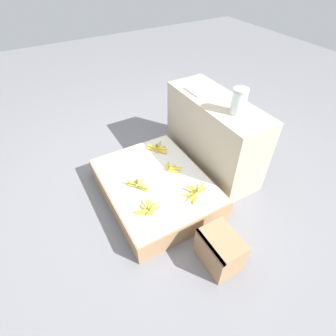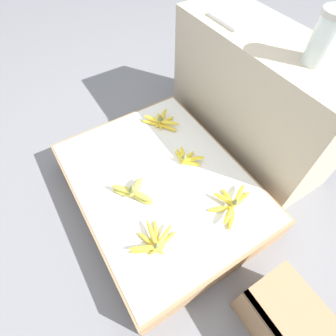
{
  "view_description": "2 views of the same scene",
  "coord_description": "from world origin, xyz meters",
  "px_view_note": "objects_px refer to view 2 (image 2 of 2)",
  "views": [
    {
      "loc": [
        1.48,
        -0.72,
        1.83
      ],
      "look_at": [
        0.01,
        0.13,
        0.28
      ],
      "focal_mm": 28.0,
      "sensor_mm": 36.0,
      "label": 1
    },
    {
      "loc": [
        0.68,
        -0.38,
        1.37
      ],
      "look_at": [
        -0.03,
        0.07,
        0.21
      ],
      "focal_mm": 28.0,
      "sensor_mm": 36.0,
      "label": 2
    }
  ],
  "objects_px": {
    "glass_jar": "(327,38)",
    "wooden_crate": "(282,318)",
    "foam_tray_white": "(235,17)",
    "banana_bunch_middle_left": "(161,121)",
    "banana_bunch_middle_midleft": "(187,158)",
    "banana_bunch_front_midleft": "(134,191)",
    "banana_bunch_middle_midright": "(231,204)",
    "banana_bunch_front_midright": "(154,242)"
  },
  "relations": [
    {
      "from": "banana_bunch_front_midleft",
      "to": "foam_tray_white",
      "type": "relative_size",
      "value": 0.94
    },
    {
      "from": "banana_bunch_middle_midright",
      "to": "foam_tray_white",
      "type": "height_order",
      "value": "foam_tray_white"
    },
    {
      "from": "wooden_crate",
      "to": "banana_bunch_front_midleft",
      "type": "bearing_deg",
      "value": -162.36
    },
    {
      "from": "banana_bunch_front_midleft",
      "to": "banana_bunch_middle_midleft",
      "type": "bearing_deg",
      "value": 97.22
    },
    {
      "from": "banana_bunch_middle_midleft",
      "to": "banana_bunch_middle_left",
      "type": "bearing_deg",
      "value": 175.24
    },
    {
      "from": "banana_bunch_middle_midright",
      "to": "banana_bunch_front_midright",
      "type": "bearing_deg",
      "value": -94.71
    },
    {
      "from": "banana_bunch_front_midleft",
      "to": "glass_jar",
      "type": "height_order",
      "value": "glass_jar"
    },
    {
      "from": "banana_bunch_middle_left",
      "to": "banana_bunch_middle_midright",
      "type": "distance_m",
      "value": 0.68
    },
    {
      "from": "banana_bunch_front_midright",
      "to": "banana_bunch_middle_left",
      "type": "distance_m",
      "value": 0.77
    },
    {
      "from": "banana_bunch_front_midleft",
      "to": "glass_jar",
      "type": "xyz_separation_m",
      "value": [
        0.13,
        0.85,
        0.61
      ]
    },
    {
      "from": "glass_jar",
      "to": "foam_tray_white",
      "type": "distance_m",
      "value": 0.49
    },
    {
      "from": "banana_bunch_middle_midleft",
      "to": "banana_bunch_middle_midright",
      "type": "bearing_deg",
      "value": 3.52
    },
    {
      "from": "banana_bunch_front_midright",
      "to": "wooden_crate",
      "type": "bearing_deg",
      "value": 29.55
    },
    {
      "from": "banana_bunch_front_midleft",
      "to": "glass_jar",
      "type": "distance_m",
      "value": 1.06
    },
    {
      "from": "foam_tray_white",
      "to": "banana_bunch_middle_left",
      "type": "bearing_deg",
      "value": -93.1
    },
    {
      "from": "wooden_crate",
      "to": "foam_tray_white",
      "type": "height_order",
      "value": "foam_tray_white"
    },
    {
      "from": "banana_bunch_middle_midright",
      "to": "banana_bunch_middle_left",
      "type": "bearing_deg",
      "value": 179.58
    },
    {
      "from": "banana_bunch_front_midright",
      "to": "banana_bunch_middle_midright",
      "type": "height_order",
      "value": "banana_bunch_middle_midright"
    },
    {
      "from": "banana_bunch_front_midleft",
      "to": "foam_tray_white",
      "type": "height_order",
      "value": "foam_tray_white"
    },
    {
      "from": "banana_bunch_middle_midleft",
      "to": "glass_jar",
      "type": "distance_m",
      "value": 0.82
    },
    {
      "from": "banana_bunch_front_midleft",
      "to": "banana_bunch_middle_midright",
      "type": "height_order",
      "value": "banana_bunch_front_midleft"
    },
    {
      "from": "banana_bunch_middle_left",
      "to": "banana_bunch_middle_midleft",
      "type": "distance_m",
      "value": 0.32
    },
    {
      "from": "banana_bunch_front_midright",
      "to": "foam_tray_white",
      "type": "height_order",
      "value": "foam_tray_white"
    },
    {
      "from": "banana_bunch_front_midleft",
      "to": "banana_bunch_middle_midright",
      "type": "distance_m",
      "value": 0.49
    },
    {
      "from": "wooden_crate",
      "to": "banana_bunch_front_midleft",
      "type": "distance_m",
      "value": 0.85
    },
    {
      "from": "wooden_crate",
      "to": "banana_bunch_middle_midright",
      "type": "xyz_separation_m",
      "value": [
        -0.49,
        0.12,
        0.08
      ]
    },
    {
      "from": "glass_jar",
      "to": "wooden_crate",
      "type": "bearing_deg",
      "value": -41.87
    },
    {
      "from": "glass_jar",
      "to": "foam_tray_white",
      "type": "xyz_separation_m",
      "value": [
        -0.48,
        -0.04,
        -0.1
      ]
    },
    {
      "from": "banana_bunch_front_midright",
      "to": "banana_bunch_middle_left",
      "type": "relative_size",
      "value": 1.1
    },
    {
      "from": "banana_bunch_front_midleft",
      "to": "wooden_crate",
      "type": "bearing_deg",
      "value": 17.64
    },
    {
      "from": "banana_bunch_front_midleft",
      "to": "banana_bunch_middle_midright",
      "type": "bearing_deg",
      "value": 50.27
    },
    {
      "from": "foam_tray_white",
      "to": "banana_bunch_front_midleft",
      "type": "bearing_deg",
      "value": -67.16
    },
    {
      "from": "banana_bunch_front_midleft",
      "to": "foam_tray_white",
      "type": "xyz_separation_m",
      "value": [
        -0.34,
        0.82,
        0.51
      ]
    },
    {
      "from": "banana_bunch_front_midright",
      "to": "banana_bunch_middle_left",
      "type": "xyz_separation_m",
      "value": [
        -0.64,
        0.42,
        0.0
      ]
    },
    {
      "from": "banana_bunch_middle_midleft",
      "to": "glass_jar",
      "type": "relative_size",
      "value": 0.82
    },
    {
      "from": "wooden_crate",
      "to": "banana_bunch_middle_midleft",
      "type": "bearing_deg",
      "value": 173.44
    },
    {
      "from": "banana_bunch_middle_midleft",
      "to": "glass_jar",
      "type": "height_order",
      "value": "glass_jar"
    },
    {
      "from": "wooden_crate",
      "to": "banana_bunch_middle_left",
      "type": "relative_size",
      "value": 1.45
    },
    {
      "from": "banana_bunch_front_midright",
      "to": "banana_bunch_middle_left",
      "type": "bearing_deg",
      "value": 146.76
    },
    {
      "from": "wooden_crate",
      "to": "banana_bunch_front_midright",
      "type": "height_order",
      "value": "banana_bunch_front_midright"
    },
    {
      "from": "wooden_crate",
      "to": "banana_bunch_front_midleft",
      "type": "height_order",
      "value": "banana_bunch_front_midleft"
    },
    {
      "from": "glass_jar",
      "to": "foam_tray_white",
      "type": "height_order",
      "value": "glass_jar"
    }
  ]
}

